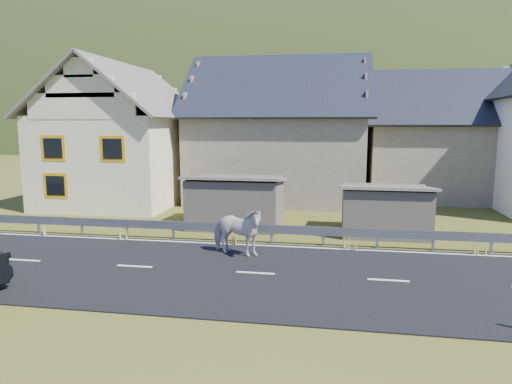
# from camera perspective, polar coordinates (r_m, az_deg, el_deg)

# --- Properties ---
(ground) EXTENTS (160.00, 160.00, 0.00)m
(ground) POSITION_cam_1_polar(r_m,az_deg,el_deg) (14.42, -0.06, -10.24)
(ground) COLOR #3F4212
(ground) RESTS_ON ground
(road) EXTENTS (60.00, 7.00, 0.04)m
(road) POSITION_cam_1_polar(r_m,az_deg,el_deg) (14.41, -0.06, -10.17)
(road) COLOR black
(road) RESTS_ON ground
(lane_markings) EXTENTS (60.00, 6.60, 0.01)m
(lane_markings) POSITION_cam_1_polar(r_m,az_deg,el_deg) (14.40, -0.06, -10.07)
(lane_markings) COLOR silver
(lane_markings) RESTS_ON road
(guardrail) EXTENTS (28.10, 0.09, 0.75)m
(guardrail) POSITION_cam_1_polar(r_m,az_deg,el_deg) (17.76, 1.94, -4.72)
(guardrail) COLOR #93969B
(guardrail) RESTS_ON ground
(shed_left) EXTENTS (4.30, 3.30, 2.40)m
(shed_left) POSITION_cam_1_polar(r_m,az_deg,el_deg) (20.71, -2.50, -1.27)
(shed_left) COLOR #64584C
(shed_left) RESTS_ON ground
(shed_right) EXTENTS (3.80, 2.90, 2.20)m
(shed_right) POSITION_cam_1_polar(r_m,az_deg,el_deg) (19.91, 15.82, -2.29)
(shed_right) COLOR #64584C
(shed_right) RESTS_ON ground
(house_cream) EXTENTS (7.80, 9.80, 8.30)m
(house_cream) POSITION_cam_1_polar(r_m,az_deg,el_deg) (28.26, -16.34, 7.68)
(house_cream) COLOR beige
(house_cream) RESTS_ON ground
(house_stone_a) EXTENTS (10.80, 9.80, 8.90)m
(house_stone_a) POSITION_cam_1_polar(r_m,az_deg,el_deg) (28.64, 3.03, 8.58)
(house_stone_a) COLOR gray
(house_stone_a) RESTS_ON ground
(house_stone_b) EXTENTS (9.80, 8.80, 8.10)m
(house_stone_b) POSITION_cam_1_polar(r_m,az_deg,el_deg) (31.18, 22.21, 7.23)
(house_stone_b) COLOR gray
(house_stone_b) RESTS_ON ground
(mountain) EXTENTS (440.00, 280.00, 260.00)m
(mountain) POSITION_cam_1_polar(r_m,az_deg,el_deg) (195.03, 10.31, 1.26)
(mountain) COLOR #253C17
(mountain) RESTS_ON ground
(conifer_patch) EXTENTS (76.00, 50.00, 28.00)m
(conifer_patch) POSITION_cam_1_polar(r_m,az_deg,el_deg) (136.10, -15.50, 8.92)
(conifer_patch) COLOR black
(conifer_patch) RESTS_ON ground
(horse) EXTENTS (1.46, 2.24, 1.74)m
(horse) POSITION_cam_1_polar(r_m,az_deg,el_deg) (16.07, -2.44, -4.88)
(horse) COLOR beige
(horse) RESTS_ON road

